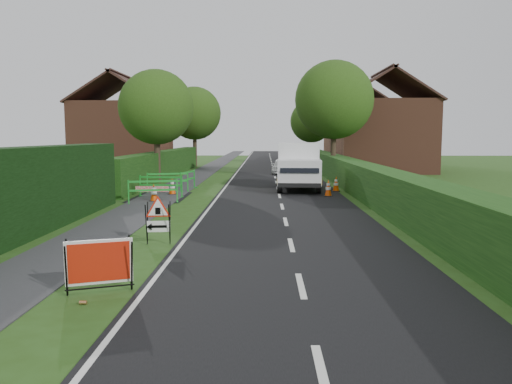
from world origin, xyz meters
name	(u,v)px	position (x,y,z in m)	size (l,w,h in m)	color
ground	(189,254)	(0.00, 0.00, 0.00)	(120.00, 120.00, 0.00)	#284814
road_surface	(272,166)	(2.50, 35.00, 0.00)	(6.00, 90.00, 0.02)	black
footpath	(214,166)	(-3.00, 35.00, 0.01)	(2.00, 90.00, 0.02)	#2D2D30
hedge_west_far	(165,177)	(-5.00, 22.00, 0.00)	(1.00, 24.00, 1.80)	#14380F
hedge_east	(349,187)	(6.50, 16.00, 0.00)	(1.20, 50.00, 1.50)	#14380F
house_west	(124,135)	(-10.00, 30.00, 2.90)	(7.50, 7.40, 7.88)	brown
house_east_a	(382,135)	(11.00, 28.00, 2.90)	(7.50, 7.40, 7.88)	brown
house_east_b	(361,135)	(12.00, 42.00, 2.90)	(7.50, 7.40, 7.88)	brown
tree_nw	(156,107)	(-4.60, 18.00, 4.48)	(4.40, 4.40, 6.70)	#2D2116
tree_ne	(334,100)	(6.40, 22.00, 5.17)	(5.20, 5.20, 7.79)	#2D2116
tree_fw	(194,113)	(-4.60, 34.00, 4.83)	(4.80, 4.80, 7.24)	#2D2116
tree_fe	(312,121)	(6.40, 38.00, 4.22)	(4.20, 4.20, 6.33)	#2D2116
red_rect_sign	(99,263)	(-1.13, -2.99, 0.56)	(1.30, 1.04, 0.98)	black
triangle_sign	(157,216)	(-0.97, 1.03, 0.75)	(0.82, 0.82, 1.08)	black
works_van	(298,165)	(3.57, 14.59, 1.29)	(2.35, 5.45, 2.44)	silver
traffic_cone_0	(328,188)	(4.77, 11.55, 0.39)	(0.38, 0.38, 0.79)	black
traffic_cone_1	(336,184)	(5.44, 13.64, 0.39)	(0.38, 0.38, 0.79)	black
traffic_cone_2	(317,181)	(4.64, 15.27, 0.39)	(0.38, 0.38, 0.79)	black
traffic_cone_3	(154,192)	(-2.96, 9.59, 0.39)	(0.38, 0.38, 0.79)	black
traffic_cone_4	(172,186)	(-2.65, 12.16, 0.39)	(0.38, 0.38, 0.79)	black
ped_barrier_0	(153,188)	(-2.88, 9.06, 0.63)	(2.08, 0.87, 1.00)	#1A9127
ped_barrier_1	(161,183)	(-2.98, 11.14, 0.63)	(2.09, 0.63, 1.00)	#1A9127
ped_barrier_2	(168,180)	(-3.06, 13.18, 0.63)	(2.08, 0.86, 1.00)	#1A9127
ped_barrier_3	(188,178)	(-2.22, 14.29, 0.63)	(0.76, 2.09, 1.00)	#1A9127
redwhite_plank	(152,199)	(-3.23, 10.45, 0.00)	(1.50, 0.04, 0.25)	red
litter_can	(83,305)	(-1.23, -3.58, 0.00)	(0.07, 0.07, 0.12)	#BF7F4C
hatchback_car	(282,166)	(3.11, 25.56, 0.59)	(1.40, 3.47, 1.18)	white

